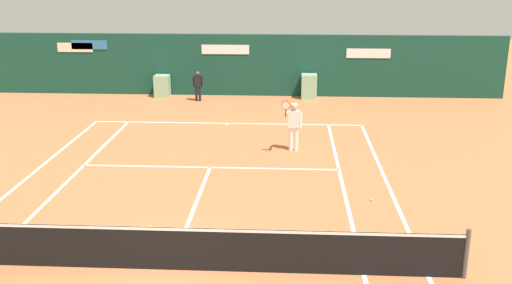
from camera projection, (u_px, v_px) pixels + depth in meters
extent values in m
plane|color=#C67042|center=(170.00, 269.00, 12.21)|extent=(80.00, 80.00, 0.00)
cube|color=white|center=(227.00, 123.00, 23.39)|extent=(10.60, 0.10, 0.01)
cube|color=white|center=(364.00, 275.00, 12.00)|extent=(0.10, 23.40, 0.01)
cube|color=white|center=(429.00, 277.00, 11.93)|extent=(0.10, 23.40, 0.01)
cube|color=white|center=(210.00, 167.00, 18.32)|extent=(8.00, 0.10, 0.01)
cube|color=white|center=(194.00, 208.00, 15.26)|extent=(0.10, 6.40, 0.01)
cube|color=white|center=(227.00, 124.00, 23.24)|extent=(0.10, 0.24, 0.01)
cylinder|color=#4C4C51|center=(466.00, 254.00, 11.73)|extent=(0.10, 0.10, 1.07)
cube|color=black|center=(169.00, 249.00, 12.07)|extent=(12.00, 0.03, 0.95)
cube|color=white|center=(168.00, 229.00, 11.94)|extent=(12.00, 0.04, 0.06)
cube|color=#144233|center=(238.00, 65.00, 28.03)|extent=(25.00, 0.24, 2.91)
cube|color=white|center=(368.00, 53.00, 27.39)|extent=(2.04, 0.02, 0.44)
cube|color=beige|center=(75.00, 47.00, 28.08)|extent=(1.71, 0.02, 0.44)
cube|color=#2D6BA8|center=(89.00, 45.00, 28.00)|extent=(1.73, 0.02, 0.44)
cube|color=white|center=(225.00, 49.00, 27.71)|extent=(2.25, 0.02, 0.44)
cube|color=#8CB793|center=(162.00, 86.00, 27.97)|extent=(0.68, 0.70, 1.03)
cube|color=#8CB793|center=(309.00, 86.00, 27.58)|extent=(0.71, 0.70, 1.14)
cylinder|color=white|center=(296.00, 139.00, 19.87)|extent=(0.13, 0.13, 0.82)
cylinder|color=white|center=(291.00, 139.00, 19.90)|extent=(0.13, 0.13, 0.82)
cube|color=white|center=(294.00, 119.00, 19.68)|extent=(0.39, 0.24, 0.57)
sphere|color=tan|center=(294.00, 107.00, 19.57)|extent=(0.23, 0.23, 0.23)
cylinder|color=white|center=(294.00, 105.00, 19.54)|extent=(0.21, 0.21, 0.06)
cylinder|color=white|center=(301.00, 120.00, 19.66)|extent=(0.09, 0.09, 0.55)
cylinder|color=tan|center=(287.00, 114.00, 19.38)|extent=(0.13, 0.56, 0.09)
cylinder|color=black|center=(286.00, 113.00, 19.09)|extent=(0.03, 0.03, 0.22)
torus|color=#DB3838|center=(286.00, 105.00, 19.01)|extent=(0.30, 0.05, 0.30)
cylinder|color=silver|center=(286.00, 105.00, 19.01)|extent=(0.26, 0.03, 0.26)
cylinder|color=black|center=(200.00, 93.00, 27.11)|extent=(0.11, 0.11, 0.70)
cylinder|color=black|center=(196.00, 93.00, 27.11)|extent=(0.11, 0.11, 0.70)
cube|color=black|center=(198.00, 81.00, 26.94)|extent=(0.32, 0.19, 0.49)
sphere|color=brown|center=(198.00, 73.00, 26.84)|extent=(0.19, 0.19, 0.19)
cylinder|color=black|center=(202.00, 82.00, 26.95)|extent=(0.07, 0.07, 0.47)
cylinder|color=black|center=(194.00, 82.00, 26.95)|extent=(0.07, 0.07, 0.47)
sphere|color=#CCE033|center=(342.00, 140.00, 21.02)|extent=(0.07, 0.07, 0.07)
sphere|color=#CCE033|center=(150.00, 227.00, 14.12)|extent=(0.07, 0.07, 0.07)
sphere|color=#CCE033|center=(372.00, 200.00, 15.72)|extent=(0.07, 0.07, 0.07)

